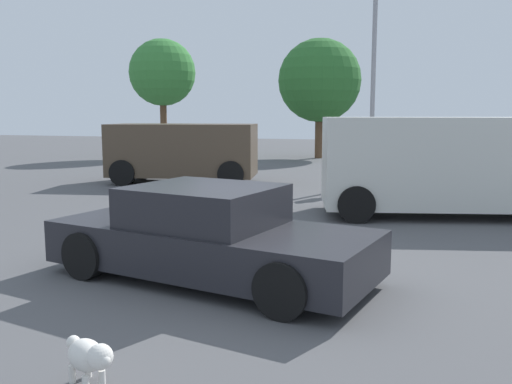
# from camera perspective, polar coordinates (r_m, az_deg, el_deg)

# --- Properties ---
(ground_plane) EXTENTS (80.00, 80.00, 0.00)m
(ground_plane) POSITION_cam_1_polar(r_m,az_deg,el_deg) (7.39, -2.07, -9.07)
(ground_plane) COLOR #515154
(sedan_foreground) EXTENTS (4.61, 2.61, 1.25)m
(sedan_foreground) POSITION_cam_1_polar(r_m,az_deg,el_deg) (7.29, -4.90, -4.64)
(sedan_foreground) COLOR #232328
(sedan_foreground) RESTS_ON ground_plane
(dog) EXTENTS (0.58, 0.43, 0.43)m
(dog) POSITION_cam_1_polar(r_m,az_deg,el_deg) (4.75, -17.04, -16.07)
(dog) COLOR white
(dog) RESTS_ON ground_plane
(van_white) EXTENTS (5.67, 3.24, 2.12)m
(van_white) POSITION_cam_1_polar(r_m,az_deg,el_deg) (12.43, 19.59, 2.89)
(van_white) COLOR silver
(van_white) RESTS_ON ground_plane
(suv_dark) EXTENTS (4.84, 2.81, 1.87)m
(suv_dark) POSITION_cam_1_polar(r_m,az_deg,el_deg) (17.53, -7.65, 4.29)
(suv_dark) COLOR #4C3D2D
(suv_dark) RESTS_ON ground_plane
(pedestrian) EXTENTS (0.49, 0.42, 1.64)m
(pedestrian) POSITION_cam_1_polar(r_m,az_deg,el_deg) (15.07, 9.12, 3.43)
(pedestrian) COLOR navy
(pedestrian) RESTS_ON ground_plane
(light_post_near) EXTENTS (0.44, 0.44, 7.82)m
(light_post_near) POSITION_cam_1_polar(r_m,az_deg,el_deg) (17.38, 12.34, 17.81)
(light_post_near) COLOR gray
(light_post_near) RESTS_ON ground_plane
(tree_back_left) EXTENTS (4.06, 4.06, 5.85)m
(tree_back_left) POSITION_cam_1_polar(r_m,az_deg,el_deg) (27.49, 6.66, 11.47)
(tree_back_left) COLOR brown
(tree_back_left) RESTS_ON ground_plane
(tree_back_right) EXTENTS (3.31, 3.31, 5.89)m
(tree_back_right) POSITION_cam_1_polar(r_m,az_deg,el_deg) (28.26, -9.74, 12.15)
(tree_back_right) COLOR brown
(tree_back_right) RESTS_ON ground_plane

